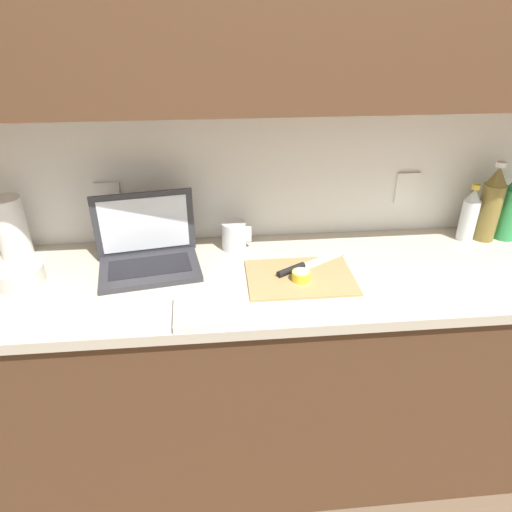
# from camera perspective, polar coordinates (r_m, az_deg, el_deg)

# --- Properties ---
(ground_plane) EXTENTS (12.00, 12.00, 0.00)m
(ground_plane) POSITION_cam_1_polar(r_m,az_deg,el_deg) (2.18, 9.02, -22.56)
(ground_plane) COLOR brown
(ground_plane) RESTS_ON ground
(wall_back) EXTENTS (5.20, 0.38, 2.60)m
(wall_back) POSITION_cam_1_polar(r_m,az_deg,el_deg) (1.60, 11.56, 23.40)
(wall_back) COLOR white
(wall_back) RESTS_ON ground_plane
(counter_unit) EXTENTS (2.58, 0.59, 0.90)m
(counter_unit) POSITION_cam_1_polar(r_m,az_deg,el_deg) (1.86, 10.68, -13.51)
(counter_unit) COLOR brown
(counter_unit) RESTS_ON ground_plane
(laptop) EXTENTS (0.37, 0.28, 0.25)m
(laptop) POSITION_cam_1_polar(r_m,az_deg,el_deg) (1.61, -13.38, 0.72)
(laptop) COLOR #333338
(laptop) RESTS_ON counter_unit
(cutting_board) EXTENTS (0.35, 0.25, 0.01)m
(cutting_board) POSITION_cam_1_polar(r_m,az_deg,el_deg) (1.52, 5.54, -2.65)
(cutting_board) COLOR tan
(cutting_board) RESTS_ON counter_unit
(knife) EXTENTS (0.27, 0.18, 0.02)m
(knife) POSITION_cam_1_polar(r_m,az_deg,el_deg) (1.56, 5.57, -1.34)
(knife) COLOR silver
(knife) RESTS_ON cutting_board
(lemon_half_cut) EXTENTS (0.06, 0.06, 0.03)m
(lemon_half_cut) POSITION_cam_1_polar(r_m,az_deg,el_deg) (1.49, 5.67, -2.46)
(lemon_half_cut) COLOR yellow
(lemon_half_cut) RESTS_ON cutting_board
(bottle_green_soda) EXTENTS (0.08, 0.08, 0.27)m
(bottle_green_soda) POSITION_cam_1_polar(r_m,az_deg,el_deg) (1.98, 29.24, 5.28)
(bottle_green_soda) COLOR #2D934C
(bottle_green_soda) RESTS_ON counter_unit
(bottle_oil_tall) EXTENTS (0.08, 0.08, 0.31)m
(bottle_oil_tall) POSITION_cam_1_polar(r_m,az_deg,el_deg) (1.93, 27.26, 5.72)
(bottle_oil_tall) COLOR olive
(bottle_oil_tall) RESTS_ON counter_unit
(bottle_water_clear) EXTENTS (0.06, 0.06, 0.22)m
(bottle_water_clear) POSITION_cam_1_polar(r_m,az_deg,el_deg) (1.91, 25.11, 4.64)
(bottle_water_clear) COLOR silver
(bottle_water_clear) RESTS_ON counter_unit
(measuring_cup) EXTENTS (0.11, 0.09, 0.11)m
(measuring_cup) POSITION_cam_1_polar(r_m,az_deg,el_deg) (1.68, -2.76, 2.56)
(measuring_cup) COLOR silver
(measuring_cup) RESTS_ON counter_unit
(bowl_white) EXTENTS (0.15, 0.15, 0.06)m
(bowl_white) POSITION_cam_1_polar(r_m,az_deg,el_deg) (1.67, -27.47, -2.12)
(bowl_white) COLOR beige
(bowl_white) RESTS_ON counter_unit
(paper_towel_roll) EXTENTS (0.11, 0.11, 0.22)m
(paper_towel_roll) POSITION_cam_1_polar(r_m,az_deg,el_deg) (1.82, -28.29, 3.12)
(paper_towel_roll) COLOR white
(paper_towel_roll) RESTS_ON counter_unit
(dish_towel) EXTENTS (0.23, 0.17, 0.02)m
(dish_towel) POSITION_cam_1_polar(r_m,az_deg,el_deg) (1.35, -5.54, -6.91)
(dish_towel) COLOR white
(dish_towel) RESTS_ON counter_unit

